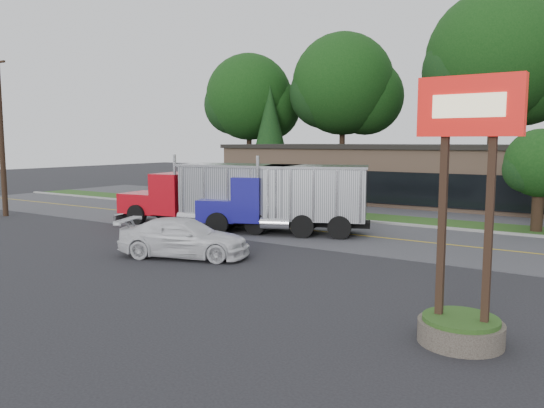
{
  "coord_description": "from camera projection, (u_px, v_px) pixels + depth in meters",
  "views": [
    {
      "loc": [
        13.24,
        -14.53,
        4.55
      ],
      "look_at": [
        0.58,
        4.9,
        1.8
      ],
      "focal_mm": 35.0,
      "sensor_mm": 36.0,
      "label": 1
    }
  ],
  "objects": [
    {
      "name": "ground",
      "position": [
        188.0,
        264.0,
        19.8
      ],
      "size": [
        140.0,
        140.0,
        0.0
      ],
      "primitive_type": "plane",
      "color": "#2D2D31",
      "rests_on": "ground"
    },
    {
      "name": "road",
      "position": [
        306.0,
        230.0,
        27.28
      ],
      "size": [
        60.0,
        8.0,
        0.02
      ],
      "primitive_type": "cube",
      "color": "#58585E",
      "rests_on": "ground"
    },
    {
      "name": "center_line",
      "position": [
        306.0,
        230.0,
        27.28
      ],
      "size": [
        60.0,
        0.12,
        0.01
      ],
      "primitive_type": "cube",
      "color": "gold",
      "rests_on": "ground"
    },
    {
      "name": "curb",
      "position": [
        342.0,
        220.0,
        30.78
      ],
      "size": [
        60.0,
        0.3,
        0.12
      ],
      "primitive_type": "cube",
      "color": "#9E9E99",
      "rests_on": "ground"
    },
    {
      "name": "grass_verge",
      "position": [
        354.0,
        216.0,
        32.28
      ],
      "size": [
        60.0,
        3.4,
        0.03
      ],
      "primitive_type": "cube",
      "color": "#244E1B",
      "rests_on": "ground"
    },
    {
      "name": "far_parking",
      "position": [
        385.0,
        208.0,
        36.44
      ],
      "size": [
        60.0,
        7.0,
        0.02
      ],
      "primitive_type": "cube",
      "color": "#58585E",
      "rests_on": "ground"
    },
    {
      "name": "strip_mall",
      "position": [
        440.0,
        175.0,
        40.11
      ],
      "size": [
        32.0,
        12.0,
        4.0
      ],
      "primitive_type": "cube",
      "color": "#9E7A61",
      "rests_on": "ground"
    },
    {
      "name": "utility_pole",
      "position": [
        1.0,
        132.0,
        31.87
      ],
      "size": [
        1.6,
        0.32,
        10.0
      ],
      "color": "#382619",
      "rests_on": "ground"
    },
    {
      "name": "bilo_sign",
      "position": [
        464.0,
        255.0,
        11.79
      ],
      "size": [
        2.2,
        1.9,
        5.95
      ],
      "color": "#6B6054",
      "rests_on": "ground"
    },
    {
      "name": "tree_far_a",
      "position": [
        251.0,
        101.0,
        56.25
      ],
      "size": [
        9.65,
        9.08,
        13.76
      ],
      "color": "#382619",
      "rests_on": "ground"
    },
    {
      "name": "tree_far_b",
      "position": [
        345.0,
        89.0,
        52.38
      ],
      "size": [
        10.65,
        10.02,
        15.19
      ],
      "color": "#382619",
      "rests_on": "ground"
    },
    {
      "name": "tree_far_c",
      "position": [
        497.0,
        65.0,
        44.65
      ],
      "size": [
        12.04,
        11.33,
        17.17
      ],
      "color": "#382619",
      "rests_on": "ground"
    },
    {
      "name": "evergreen_left",
      "position": [
        270.0,
        131.0,
        52.78
      ],
      "size": [
        4.45,
        4.45,
        10.11
      ],
      "color": "#382619",
      "rests_on": "ground"
    },
    {
      "name": "tree_verge",
      "position": [
        541.0,
        167.0,
        26.47
      ],
      "size": [
        3.64,
        3.42,
        5.19
      ],
      "color": "#382619",
      "rests_on": "ground"
    },
    {
      "name": "dump_truck_red",
      "position": [
        216.0,
        194.0,
        27.87
      ],
      "size": [
        10.53,
        3.87,
        3.36
      ],
      "rotation": [
        0.0,
        0.0,
        3.27
      ],
      "color": "black",
      "rests_on": "ground"
    },
    {
      "name": "dump_truck_blue",
      "position": [
        293.0,
        197.0,
        26.06
      ],
      "size": [
        8.62,
        5.39,
        3.36
      ],
      "rotation": [
        0.0,
        0.0,
        3.52
      ],
      "color": "black",
      "rests_on": "ground"
    },
    {
      "name": "rally_car",
      "position": [
        184.0,
        238.0,
        20.92
      ],
      "size": [
        5.61,
        3.8,
        1.51
      ],
      "primitive_type": "imported",
      "rotation": [
        0.0,
        0.0,
        1.93
      ],
      "color": "white",
      "rests_on": "ground"
    }
  ]
}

